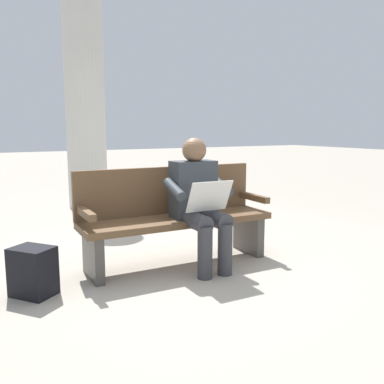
% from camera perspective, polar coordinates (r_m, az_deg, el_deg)
% --- Properties ---
extents(ground_plane, '(40.00, 40.00, 0.00)m').
position_cam_1_polar(ground_plane, '(3.99, -1.91, -9.76)').
color(ground_plane, '#A89E8E').
extents(bench_near, '(1.81, 0.52, 0.90)m').
position_cam_1_polar(bench_near, '(3.93, -2.40, -3.11)').
color(bench_near, brown).
rests_on(bench_near, ground).
extents(person_seated, '(0.58, 0.58, 1.18)m').
position_cam_1_polar(person_seated, '(3.76, 0.96, -1.04)').
color(person_seated, '#33383D').
rests_on(person_seated, ground).
extents(backpack, '(0.37, 0.38, 0.38)m').
position_cam_1_polar(backpack, '(3.45, -20.79, -10.11)').
color(backpack, black).
rests_on(backpack, ground).
extents(support_pillar, '(0.61, 0.61, 3.22)m').
position_cam_1_polar(support_pillar, '(6.89, -14.34, 11.36)').
color(support_pillar, beige).
rests_on(support_pillar, ground).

